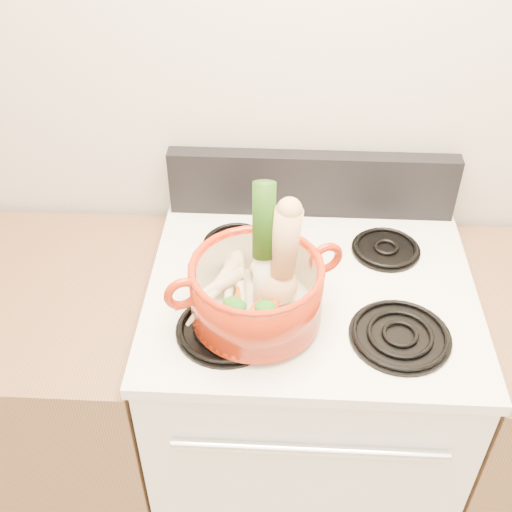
# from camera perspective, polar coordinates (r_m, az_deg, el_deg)

# --- Properties ---
(wall_back) EXTENTS (3.50, 0.02, 2.60)m
(wall_back) POSITION_cam_1_polar(r_m,az_deg,el_deg) (1.64, 5.49, 14.97)
(wall_back) COLOR beige
(wall_back) RESTS_ON floor
(stove_body) EXTENTS (0.76, 0.65, 0.92)m
(stove_body) POSITION_cam_1_polar(r_m,az_deg,el_deg) (1.90, 4.12, -13.55)
(stove_body) COLOR white
(stove_body) RESTS_ON floor
(cooktop) EXTENTS (0.78, 0.67, 0.03)m
(cooktop) POSITION_cam_1_polar(r_m,az_deg,el_deg) (1.55, 4.93, -3.01)
(cooktop) COLOR white
(cooktop) RESTS_ON stove_body
(control_backsplash) EXTENTS (0.76, 0.05, 0.18)m
(control_backsplash) POSITION_cam_1_polar(r_m,az_deg,el_deg) (1.72, 4.99, 6.38)
(control_backsplash) COLOR black
(control_backsplash) RESTS_ON cooktop
(oven_handle) EXTENTS (0.60, 0.02, 0.02)m
(oven_handle) POSITION_cam_1_polar(r_m,az_deg,el_deg) (1.45, 4.76, -16.81)
(oven_handle) COLOR silver
(oven_handle) RESTS_ON stove_body
(burner_front_left) EXTENTS (0.22, 0.22, 0.02)m
(burner_front_left) POSITION_cam_1_polar(r_m,az_deg,el_deg) (1.42, -2.66, -6.42)
(burner_front_left) COLOR black
(burner_front_left) RESTS_ON cooktop
(burner_front_right) EXTENTS (0.22, 0.22, 0.02)m
(burner_front_right) POSITION_cam_1_polar(r_m,az_deg,el_deg) (1.44, 12.69, -6.85)
(burner_front_right) COLOR black
(burner_front_right) RESTS_ON cooktop
(burner_back_left) EXTENTS (0.17, 0.17, 0.02)m
(burner_back_left) POSITION_cam_1_polar(r_m,az_deg,el_deg) (1.64, -1.73, 1.16)
(burner_back_left) COLOR black
(burner_back_left) RESTS_ON cooktop
(burner_back_right) EXTENTS (0.17, 0.17, 0.02)m
(burner_back_right) POSITION_cam_1_polar(r_m,az_deg,el_deg) (1.66, 11.48, 0.70)
(burner_back_right) COLOR black
(burner_back_right) RESTS_ON cooktop
(dutch_oven) EXTENTS (0.38, 0.38, 0.14)m
(dutch_oven) POSITION_cam_1_polar(r_m,az_deg,el_deg) (1.39, 0.04, -3.20)
(dutch_oven) COLOR #A12209
(dutch_oven) RESTS_ON burner_front_left
(pot_handle_left) EXTENTS (0.08, 0.05, 0.08)m
(pot_handle_left) POSITION_cam_1_polar(r_m,az_deg,el_deg) (1.32, -6.55, -3.35)
(pot_handle_left) COLOR #A12209
(pot_handle_left) RESTS_ON dutch_oven
(pot_handle_right) EXTENTS (0.08, 0.05, 0.08)m
(pot_handle_right) POSITION_cam_1_polar(r_m,az_deg,el_deg) (1.40, 6.23, -0.17)
(pot_handle_right) COLOR #A12209
(pot_handle_right) RESTS_ON dutch_oven
(squash) EXTENTS (0.12, 0.10, 0.26)m
(squash) POSITION_cam_1_polar(r_m,az_deg,el_deg) (1.35, 1.80, -0.07)
(squash) COLOR #E2AE73
(squash) RESTS_ON dutch_oven
(leek) EXTENTS (0.05, 0.11, 0.31)m
(leek) POSITION_cam_1_polar(r_m,az_deg,el_deg) (1.32, 0.66, 0.74)
(leek) COLOR white
(leek) RESTS_ON dutch_oven
(ginger) EXTENTS (0.08, 0.06, 0.04)m
(ginger) POSITION_cam_1_polar(r_m,az_deg,el_deg) (1.47, 0.95, -1.20)
(ginger) COLOR #CAB97C
(ginger) RESTS_ON dutch_oven
(parsnip_0) EXTENTS (0.05, 0.21, 0.06)m
(parsnip_0) POSITION_cam_1_polar(r_m,az_deg,el_deg) (1.43, -2.43, -2.80)
(parsnip_0) COLOR beige
(parsnip_0) RESTS_ON dutch_oven
(parsnip_1) EXTENTS (0.13, 0.20, 0.06)m
(parsnip_1) POSITION_cam_1_polar(r_m,az_deg,el_deg) (1.40, -3.82, -3.14)
(parsnip_1) COLOR beige
(parsnip_1) RESTS_ON dutch_oven
(parsnip_2) EXTENTS (0.08, 0.21, 0.06)m
(parsnip_2) POSITION_cam_1_polar(r_m,az_deg,el_deg) (1.43, -1.53, -1.75)
(parsnip_2) COLOR #EEE6C2
(parsnip_2) RESTS_ON dutch_oven
(parsnip_3) EXTENTS (0.16, 0.13, 0.05)m
(parsnip_3) POSITION_cam_1_polar(r_m,az_deg,el_deg) (1.40, -4.32, -3.05)
(parsnip_3) COLOR beige
(parsnip_3) RESTS_ON dutch_oven
(carrot_0) EXTENTS (0.08, 0.16, 0.04)m
(carrot_0) POSITION_cam_1_polar(r_m,az_deg,el_deg) (1.37, -0.30, -5.11)
(carrot_0) COLOR #DB5C0A
(carrot_0) RESTS_ON dutch_oven
(carrot_1) EXTENTS (0.03, 0.14, 0.04)m
(carrot_1) POSITION_cam_1_polar(r_m,az_deg,el_deg) (1.37, -1.73, -4.66)
(carrot_1) COLOR #C04F09
(carrot_1) RESTS_ON dutch_oven
(carrot_2) EXTENTS (0.06, 0.18, 0.05)m
(carrot_2) POSITION_cam_1_polar(r_m,az_deg,el_deg) (1.37, 1.61, -4.49)
(carrot_2) COLOR #D7450A
(carrot_2) RESTS_ON dutch_oven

